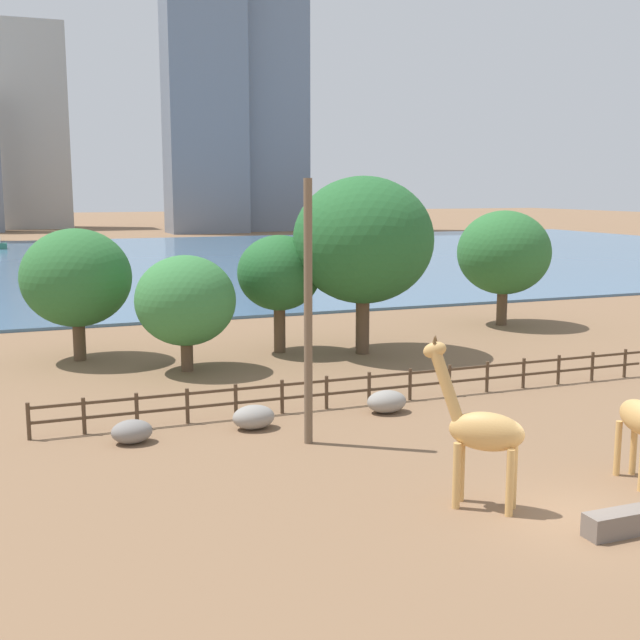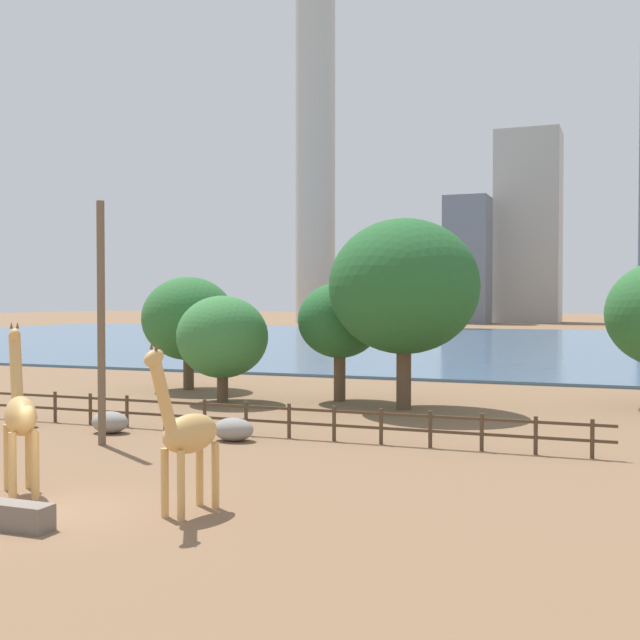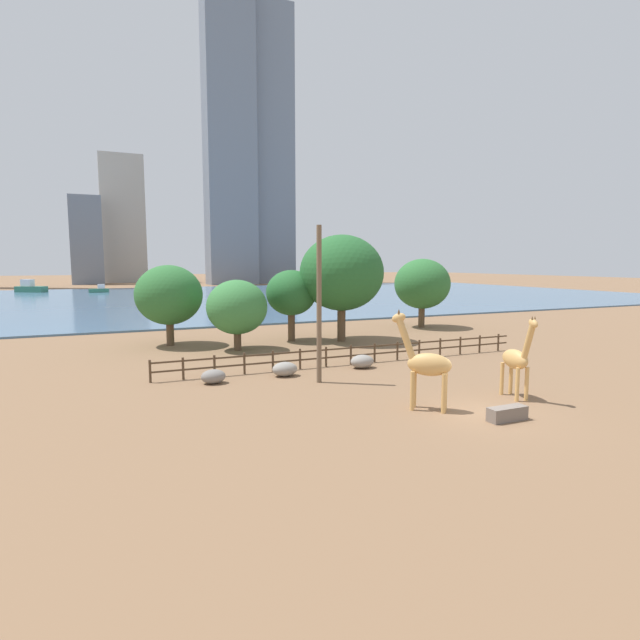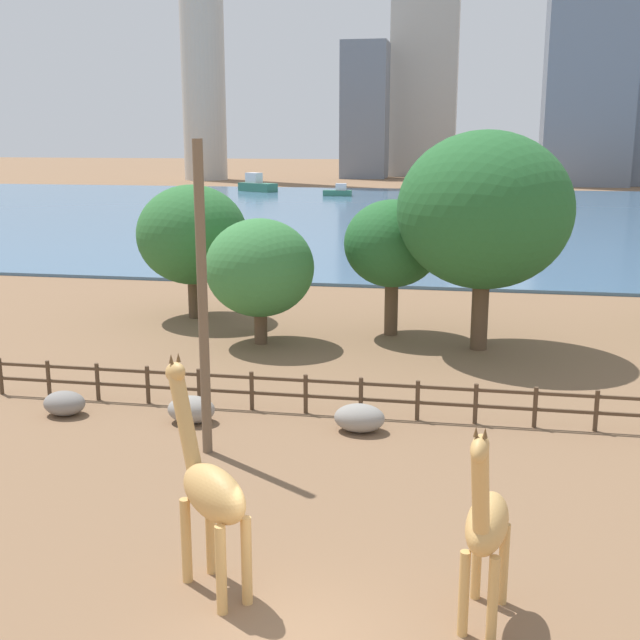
{
  "view_description": "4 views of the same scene",
  "coord_description": "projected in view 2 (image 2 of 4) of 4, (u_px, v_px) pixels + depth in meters",
  "views": [
    {
      "loc": [
        -13.21,
        -15.89,
        8.42
      ],
      "look_at": [
        -3.29,
        9.81,
        3.88
      ],
      "focal_mm": 45.0,
      "sensor_mm": 36.0,
      "label": 1
    },
    {
      "loc": [
        13.3,
        -15.61,
        5.25
      ],
      "look_at": [
        -0.71,
        20.82,
        4.21
      ],
      "focal_mm": 45.0,
      "sensor_mm": 36.0,
      "label": 2
    },
    {
      "loc": [
        -15.31,
        -16.87,
        6.71
      ],
      "look_at": [
        -0.11,
        17.67,
        2.35
      ],
      "focal_mm": 28.0,
      "sensor_mm": 36.0,
      "label": 3
    },
    {
      "loc": [
        2.74,
        -12.22,
        8.85
      ],
      "look_at": [
        -1.0,
        8.17,
        4.04
      ],
      "focal_mm": 45.0,
      "sensor_mm": 36.0,
      "label": 4
    }
  ],
  "objects": [
    {
      "name": "boulder_small",
      "position": [
        233.0,
        429.0,
        29.52
      ],
      "size": [
        1.55,
        1.14,
        0.85
      ],
      "primitive_type": "ellipsoid",
      "color": "gray",
      "rests_on": "ground"
    },
    {
      "name": "tree_left_small",
      "position": [
        222.0,
        337.0,
        40.52
      ],
      "size": [
        4.64,
        4.64,
        5.41
      ],
      "color": "brown",
      "rests_on": "ground"
    },
    {
      "name": "tree_center_broad",
      "position": [
        404.0,
        287.0,
        37.81
      ],
      "size": [
        7.12,
        7.12,
        9.04
      ],
      "color": "brown",
      "rests_on": "ground"
    },
    {
      "name": "skyline_block_left",
      "position": [
        467.0,
        260.0,
        170.01
      ],
      "size": [
        9.14,
        8.89,
        26.87
      ],
      "primitive_type": "cube",
      "color": "slate",
      "rests_on": "ground"
    },
    {
      "name": "boulder_by_pole",
      "position": [
        21.0,
        417.0,
        32.7
      ],
      "size": [
        1.37,
        1.05,
        0.79
      ],
      "primitive_type": "ellipsoid",
      "color": "gray",
      "rests_on": "ground"
    },
    {
      "name": "skyline_tower_glass",
      "position": [
        315.0,
        96.0,
        168.96
      ],
      "size": [
        8.45,
        8.45,
        95.85
      ],
      "primitive_type": "cylinder",
      "color": "#B7B2A8",
      "rests_on": "ground"
    },
    {
      "name": "harbor_water",
      "position": [
        503.0,
        344.0,
        91.32
      ],
      "size": [
        180.0,
        86.0,
        0.2
      ],
      "primitive_type": "cube",
      "color": "#476B8C",
      "rests_on": "ground"
    },
    {
      "name": "enclosure_fence",
      "position": [
        251.0,
        416.0,
        30.72
      ],
      "size": [
        26.12,
        0.14,
        1.3
      ],
      "color": "#4C3826",
      "rests_on": "ground"
    },
    {
      "name": "boulder_near_fence",
      "position": [
        110.0,
        422.0,
        31.26
      ],
      "size": [
        1.51,
        1.13,
        0.85
      ],
      "primitive_type": "ellipsoid",
      "color": "gray",
      "rests_on": "ground"
    },
    {
      "name": "giraffe_companion",
      "position": [
        187.0,
        434.0,
        19.48
      ],
      "size": [
        1.06,
        2.57,
        4.25
      ],
      "rotation": [
        0.0,
        0.0,
        4.53
      ],
      "color": "tan",
      "rests_on": "ground"
    },
    {
      "name": "tree_right_tall",
      "position": [
        340.0,
        321.0,
        40.96
      ],
      "size": [
        4.29,
        4.29,
        6.08
      ],
      "color": "brown",
      "rests_on": "ground"
    },
    {
      "name": "boat_ferry",
      "position": [
        422.0,
        328.0,
        120.51
      ],
      "size": [
        4.08,
        1.54,
        1.78
      ],
      "rotation": [
        0.0,
        0.0,
        3.16
      ],
      "color": "#337259",
      "rests_on": "harbor_water"
    },
    {
      "name": "skyline_block_right",
      "position": [
        528.0,
        227.0,
        177.32
      ],
      "size": [
        13.87,
        12.15,
        42.01
      ],
      "primitive_type": "cube",
      "color": "#B7B2A8",
      "rests_on": "ground"
    },
    {
      "name": "giraffe_tall",
      "position": [
        20.0,
        414.0,
        21.55
      ],
      "size": [
        2.44,
        2.31,
        4.59
      ],
      "rotation": [
        0.0,
        0.0,
        2.39
      ],
      "color": "tan",
      "rests_on": "ground"
    },
    {
      "name": "boat_sailboat",
      "position": [
        350.0,
        323.0,
        131.98
      ],
      "size": [
        6.72,
        5.31,
        2.84
      ],
      "rotation": [
        0.0,
        0.0,
        5.74
      ],
      "color": "#337259",
      "rests_on": "harbor_water"
    },
    {
      "name": "ground_plane",
      "position": [
        506.0,
        343.0,
        94.12
      ],
      "size": [
        400.0,
        400.0,
        0.0
      ],
      "primitive_type": "plane",
      "color": "brown"
    },
    {
      "name": "tree_right_small",
      "position": [
        188.0,
        319.0,
        46.08
      ],
      "size": [
        5.33,
        5.33,
        6.51
      ],
      "color": "brown",
      "rests_on": "ground"
    },
    {
      "name": "utility_pole",
      "position": [
        101.0,
        323.0,
        28.64
      ],
      "size": [
        0.28,
        0.28,
        8.74
      ],
      "primitive_type": "cylinder",
      "color": "brown",
      "rests_on": "ground"
    },
    {
      "name": "feeding_trough",
      "position": [
        16.0,
        516.0,
        18.24
      ],
      "size": [
        1.8,
        0.6,
        0.6
      ],
      "primitive_type": "cube",
      "color": "#72665B",
      "rests_on": "ground"
    }
  ]
}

